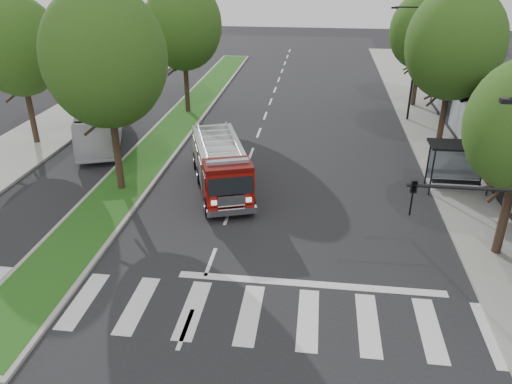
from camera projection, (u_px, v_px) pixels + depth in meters
ground at (211, 262)px, 20.02m from camera, size 140.00×140.00×0.00m
sidewalk_right at (470, 176)px, 27.51m from camera, size 5.00×80.00×0.15m
sidewalk_left at (13, 154)px, 30.58m from camera, size 5.00×80.00×0.15m
median at (182, 120)px, 36.76m from camera, size 3.00×50.00×0.15m
bus_shelter at (460, 154)px, 25.15m from camera, size 3.20×1.60×2.61m
tree_right_mid at (455, 44)px, 28.41m from camera, size 5.60×5.60×9.72m
tree_right_far at (423, 31)px, 37.63m from camera, size 5.00×5.00×8.73m
tree_median_near at (105, 58)px, 23.11m from camera, size 5.80×5.80×10.16m
tree_median_far at (183, 25)px, 35.77m from camera, size 5.60×5.60×9.72m
tree_left_mid at (18, 46)px, 29.67m from camera, size 5.20×5.20×9.16m
streetlight_right_far at (413, 59)px, 34.78m from camera, size 2.11×0.20×8.00m
fire_engine at (220, 166)px, 25.75m from camera, size 4.59×7.97×2.65m
city_bus at (101, 118)px, 32.59m from camera, size 5.63×10.39×2.83m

